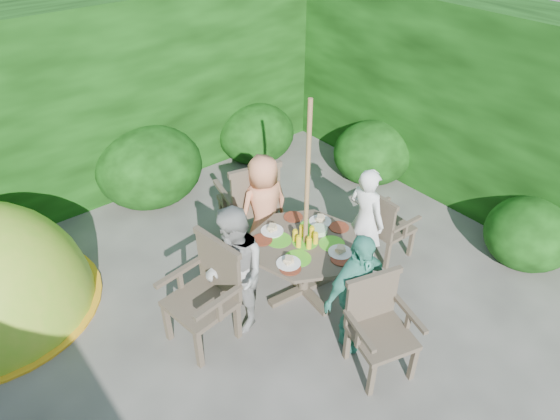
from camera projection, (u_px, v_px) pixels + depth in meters
ground at (268, 372)px, 4.54m from camera, size 60.00×60.00×0.00m
hedge_enclosure at (179, 195)px, 4.66m from camera, size 9.00×9.00×2.50m
patio_table at (305, 250)px, 5.07m from camera, size 1.29×1.29×0.81m
parasol_pole at (306, 207)px, 4.76m from camera, size 0.05×0.05×2.20m
garden_chair_right at (385, 224)px, 5.62m from camera, size 0.48×0.53×0.85m
garden_chair_left at (207, 292)px, 4.61m from camera, size 0.62×0.68×1.02m
garden_chair_back at (250, 200)px, 5.81m from camera, size 0.75×0.69×1.06m
garden_chair_front at (378, 324)px, 4.36m from camera, size 0.66×0.62×0.91m
child_right at (366, 220)px, 5.38m from camera, size 0.32×0.47×1.26m
child_left at (235, 271)px, 4.65m from camera, size 0.63×0.75×1.35m
child_back at (264, 207)px, 5.58m from camera, size 0.65×0.45×1.27m
child_front at (356, 293)px, 4.48m from camera, size 0.75×0.34×1.27m
dome_tent at (0, 308)px, 5.18m from camera, size 2.45×2.45×2.36m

